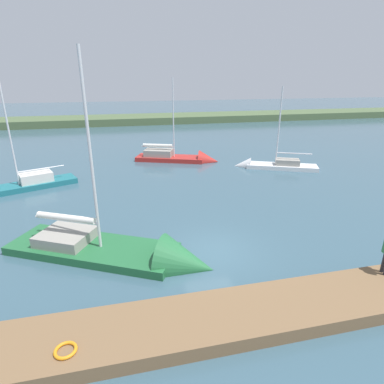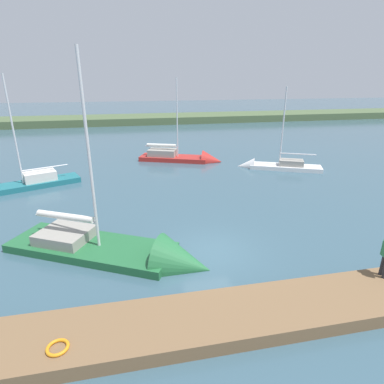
{
  "view_description": "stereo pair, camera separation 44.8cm",
  "coord_description": "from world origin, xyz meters",
  "px_view_note": "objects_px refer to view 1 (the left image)",
  "views": [
    {
      "loc": [
        4.02,
        12.73,
        7.9
      ],
      "look_at": [
        0.16,
        -3.9,
        1.65
      ],
      "focal_mm": 29.63,
      "sensor_mm": 36.0,
      "label": 1
    },
    {
      "loc": [
        3.58,
        12.82,
        7.9
      ],
      "look_at": [
        0.16,
        -3.9,
        1.65
      ],
      "focal_mm": 29.63,
      "sensor_mm": 36.0,
      "label": 2
    }
  ],
  "objects_px": {
    "sailboat_inner_slip": "(133,257)",
    "sailboat_mid_channel": "(17,189)",
    "sailboat_behind_pier": "(269,167)",
    "life_ring_buoy": "(66,350)",
    "sailboat_outer_mooring": "(183,159)"
  },
  "relations": [
    {
      "from": "sailboat_inner_slip",
      "to": "sailboat_mid_channel",
      "type": "relative_size",
      "value": 1.15
    },
    {
      "from": "sailboat_inner_slip",
      "to": "sailboat_behind_pier",
      "type": "distance_m",
      "value": 18.26
    },
    {
      "from": "sailboat_inner_slip",
      "to": "sailboat_behind_pier",
      "type": "height_order",
      "value": "sailboat_inner_slip"
    },
    {
      "from": "sailboat_behind_pier",
      "to": "sailboat_mid_channel",
      "type": "distance_m",
      "value": 20.91
    },
    {
      "from": "sailboat_mid_channel",
      "to": "life_ring_buoy",
      "type": "bearing_deg",
      "value": 86.31
    },
    {
      "from": "life_ring_buoy",
      "to": "sailboat_outer_mooring",
      "type": "xyz_separation_m",
      "value": [
        -8.0,
        -22.42,
        -0.35
      ]
    },
    {
      "from": "sailboat_behind_pier",
      "to": "sailboat_mid_channel",
      "type": "xyz_separation_m",
      "value": [
        20.86,
        1.45,
        0.04
      ]
    },
    {
      "from": "life_ring_buoy",
      "to": "sailboat_behind_pier",
      "type": "distance_m",
      "value": 23.7
    },
    {
      "from": "life_ring_buoy",
      "to": "sailboat_behind_pier",
      "type": "xyz_separation_m",
      "value": [
        -15.2,
        -18.18,
        -0.45
      ]
    },
    {
      "from": "sailboat_inner_slip",
      "to": "sailboat_mid_channel",
      "type": "height_order",
      "value": "sailboat_inner_slip"
    },
    {
      "from": "sailboat_outer_mooring",
      "to": "sailboat_behind_pier",
      "type": "distance_m",
      "value": 8.35
    },
    {
      "from": "sailboat_behind_pier",
      "to": "life_ring_buoy",
      "type": "bearing_deg",
      "value": 74.22
    },
    {
      "from": "life_ring_buoy",
      "to": "sailboat_behind_pier",
      "type": "bearing_deg",
      "value": -129.9
    },
    {
      "from": "sailboat_outer_mooring",
      "to": "sailboat_inner_slip",
      "type": "xyz_separation_m",
      "value": [
        5.83,
        17.02,
        -0.11
      ]
    },
    {
      "from": "sailboat_inner_slip",
      "to": "sailboat_mid_channel",
      "type": "xyz_separation_m",
      "value": [
        7.82,
        -11.34,
        0.05
      ]
    }
  ]
}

